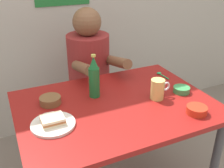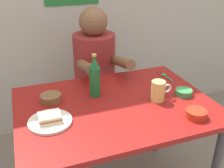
# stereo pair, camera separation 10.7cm
# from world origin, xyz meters

# --- Properties ---
(dining_table) EXTENTS (1.10, 0.80, 0.74)m
(dining_table) POSITION_xyz_m (0.00, 0.00, 0.65)
(dining_table) COLOR maroon
(dining_table) RESTS_ON ground
(stool) EXTENTS (0.34, 0.34, 0.45)m
(stool) POSITION_xyz_m (0.07, 0.63, 0.35)
(stool) COLOR #4C4C51
(stool) RESTS_ON ground
(person_seated) EXTENTS (0.33, 0.56, 0.72)m
(person_seated) POSITION_xyz_m (0.07, 0.62, 0.77)
(person_seated) COLOR maroon
(person_seated) RESTS_ON stool
(plate_orange) EXTENTS (0.22, 0.22, 0.01)m
(plate_orange) POSITION_xyz_m (-0.37, -0.07, 0.75)
(plate_orange) COLOR silver
(plate_orange) RESTS_ON dining_table
(sandwich) EXTENTS (0.11, 0.09, 0.04)m
(sandwich) POSITION_xyz_m (-0.37, -0.07, 0.77)
(sandwich) COLOR beige
(sandwich) RESTS_ON plate_orange
(beer_mug) EXTENTS (0.13, 0.08, 0.12)m
(beer_mug) POSITION_xyz_m (0.25, -0.05, 0.80)
(beer_mug) COLOR #D1BC66
(beer_mug) RESTS_ON dining_table
(beer_bottle) EXTENTS (0.06, 0.06, 0.26)m
(beer_bottle) POSITION_xyz_m (-0.08, 0.13, 0.86)
(beer_bottle) COLOR #19602D
(beer_bottle) RESTS_ON dining_table
(condiment_bowl_brown) EXTENTS (0.12, 0.12, 0.04)m
(condiment_bowl_brown) POSITION_xyz_m (-0.34, 0.15, 0.76)
(condiment_bowl_brown) COLOR brown
(condiment_bowl_brown) RESTS_ON dining_table
(sauce_bowl_chili) EXTENTS (0.11, 0.11, 0.04)m
(sauce_bowl_chili) POSITION_xyz_m (0.35, -0.27, 0.76)
(sauce_bowl_chili) COLOR red
(sauce_bowl_chili) RESTS_ON dining_table
(dip_bowl_green) EXTENTS (0.10, 0.10, 0.03)m
(dip_bowl_green) POSITION_xyz_m (0.42, -0.05, 0.76)
(dip_bowl_green) COLOR #388C4C
(dip_bowl_green) RESTS_ON dining_table
(spoon) EXTENTS (0.04, 0.12, 0.01)m
(spoon) POSITION_xyz_m (0.46, 0.22, 0.75)
(spoon) COLOR #26A559
(spoon) RESTS_ON dining_table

